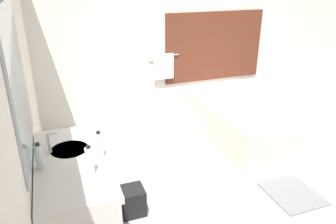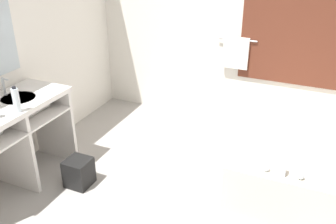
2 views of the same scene
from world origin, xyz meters
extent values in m
cube|color=white|center=(0.00, 2.23, 1.35)|extent=(7.40, 0.06, 2.70)
cube|color=brown|center=(0.59, 2.19, 1.22)|extent=(1.70, 0.02, 1.10)
cylinder|color=silver|center=(-0.30, 2.16, 1.15)|extent=(0.50, 0.02, 0.02)
cube|color=white|center=(-0.30, 2.15, 0.98)|extent=(0.32, 0.04, 0.40)
cube|color=white|center=(-1.90, -0.08, 0.88)|extent=(0.59, 1.27, 0.05)
cube|color=white|center=(-1.90, -0.08, 0.68)|extent=(0.56, 1.21, 0.02)
cylinder|color=white|center=(-1.90, 0.11, 0.85)|extent=(0.32, 0.32, 0.12)
cube|color=white|center=(-1.90, -0.08, 0.43)|extent=(0.54, 0.04, 0.86)
cube|color=white|center=(-1.90, 0.53, 0.43)|extent=(0.54, 0.04, 0.86)
cylinder|color=white|center=(-1.85, 0.23, 0.75)|extent=(0.13, 0.35, 0.13)
cylinder|color=silver|center=(-2.06, 0.11, 0.92)|extent=(0.04, 0.04, 0.02)
cylinder|color=silver|center=(-2.06, 0.11, 1.01)|extent=(0.02, 0.02, 0.16)
cube|color=silver|center=(-2.02, 0.11, 1.08)|extent=(0.07, 0.01, 0.01)
cube|color=silver|center=(0.59, 1.26, 0.26)|extent=(0.98, 1.87, 0.52)
ellipsoid|color=white|center=(0.59, 1.26, 0.37)|extent=(0.70, 1.34, 0.30)
cube|color=silver|center=(0.59, 0.42, 0.58)|extent=(0.04, 0.07, 0.12)
sphere|color=silver|center=(0.45, 0.42, 0.55)|extent=(0.06, 0.06, 0.06)
sphere|color=silver|center=(0.73, 0.42, 0.55)|extent=(0.06, 0.06, 0.06)
cylinder|color=white|center=(-1.67, -0.13, 1.02)|extent=(0.06, 0.06, 0.22)
cylinder|color=black|center=(-1.67, -0.13, 1.14)|extent=(0.03, 0.03, 0.02)
cube|color=black|center=(-1.35, 0.19, 0.15)|extent=(0.24, 0.24, 0.29)
camera|label=1|loc=(-1.96, -2.53, 2.32)|focal=35.00mm
camera|label=2|loc=(0.76, -2.31, 2.37)|focal=40.00mm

